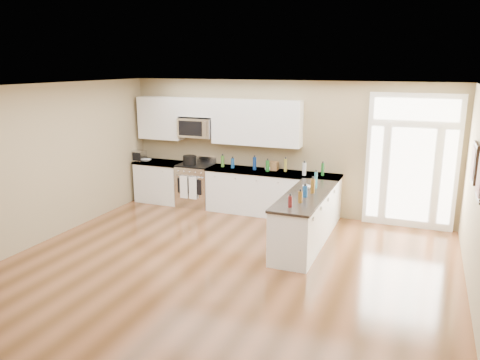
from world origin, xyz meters
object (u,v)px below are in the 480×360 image
at_px(peninsula_cabinet, 305,222).
at_px(stockpot, 190,160).
at_px(kitchen_range, 196,185).
at_px(toaster_oven, 139,156).

relative_size(peninsula_cabinet, stockpot, 8.01).
xyz_separation_m(peninsula_cabinet, stockpot, (-2.96, 1.34, 0.63)).
bearing_deg(kitchen_range, stockpot, -129.39).
height_order(peninsula_cabinet, toaster_oven, toaster_oven).
height_order(peninsula_cabinet, stockpot, stockpot).
relative_size(kitchen_range, stockpot, 3.73).
xyz_separation_m(stockpot, toaster_oven, (-1.31, 0.01, 0.00)).
height_order(stockpot, toaster_oven, toaster_oven).
bearing_deg(kitchen_range, toaster_oven, -175.97).
distance_m(peninsula_cabinet, toaster_oven, 4.53).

